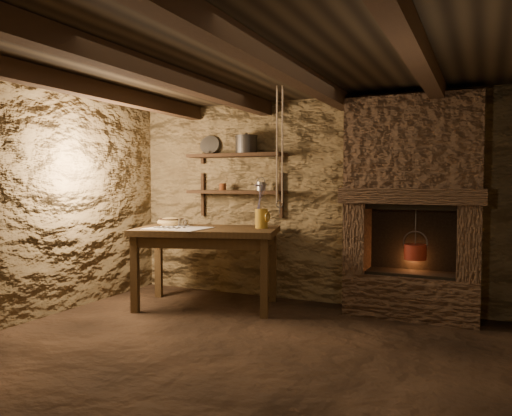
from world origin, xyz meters
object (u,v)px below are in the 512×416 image
at_px(stoneware_jug, 262,209).
at_px(work_table, 207,264).
at_px(red_pot, 415,251).
at_px(iron_stockpot, 246,145).
at_px(wooden_bowl, 171,222).

bearing_deg(stoneware_jug, work_table, -138.09).
bearing_deg(red_pot, stoneware_jug, -171.26).
xyz_separation_m(work_table, iron_stockpot, (0.21, 0.59, 1.38)).
xyz_separation_m(wooden_bowl, iron_stockpot, (0.75, 0.51, 0.93)).
xyz_separation_m(stoneware_jug, wooden_bowl, (-1.12, -0.14, -0.18)).
distance_m(work_table, iron_stockpot, 1.52).
distance_m(work_table, red_pot, 2.28).
distance_m(stoneware_jug, iron_stockpot, 0.92).
relative_size(work_table, red_pot, 3.27).
bearing_deg(iron_stockpot, wooden_bowl, -145.72).
bearing_deg(wooden_bowl, stoneware_jug, 7.06).
relative_size(iron_stockpot, red_pot, 0.49).
xyz_separation_m(work_table, wooden_bowl, (-0.54, 0.08, 0.46)).
relative_size(work_table, wooden_bowl, 5.18).
bearing_deg(stoneware_jug, wooden_bowl, -151.91).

